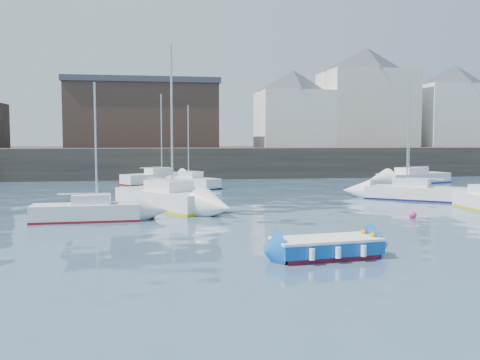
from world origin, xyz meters
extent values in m
plane|color=#2D4760|center=(0.00, 0.00, 0.00)|extent=(220.00, 220.00, 0.00)
cube|color=#28231E|center=(0.00, 35.00, 1.50)|extent=(90.00, 5.00, 3.00)
cube|color=#28231E|center=(0.00, 53.00, 1.40)|extent=(90.00, 32.00, 2.80)
cube|color=beige|center=(20.00, 42.00, 7.30)|extent=(10.00, 8.00, 9.00)
pyramid|color=#3A3D44|center=(20.00, 42.00, 13.20)|extent=(13.36, 13.36, 2.80)
cube|color=white|center=(31.00, 41.50, 6.55)|extent=(9.00, 7.00, 7.50)
pyramid|color=#3A3D44|center=(31.00, 41.50, 11.53)|extent=(11.88, 11.88, 2.45)
cube|color=white|center=(11.00, 41.50, 6.05)|extent=(8.00, 7.00, 6.50)
pyramid|color=#3A3D44|center=(11.00, 41.50, 10.53)|extent=(11.14, 11.14, 2.45)
cube|color=#3D2D26|center=(-6.00, 43.00, 6.30)|extent=(16.00, 10.00, 7.00)
cube|color=#3A3D44|center=(-6.00, 43.00, 10.10)|extent=(16.40, 10.40, 0.60)
cube|color=maroon|center=(0.56, -2.00, 0.08)|extent=(3.29, 1.69, 0.16)
cube|color=#0D50AA|center=(0.56, -2.00, 0.37)|extent=(3.59, 1.90, 0.43)
cube|color=white|center=(0.56, -2.00, 0.63)|extent=(3.66, 1.94, 0.08)
cube|color=white|center=(0.56, -2.00, 0.44)|extent=(2.85, 1.38, 0.39)
cube|color=#CCB48B|center=(0.56, -2.00, 0.54)|extent=(0.38, 1.05, 0.06)
cylinder|color=white|center=(-0.42, -1.29, 0.34)|extent=(0.18, 0.18, 0.34)
cylinder|color=white|center=(-0.20, -2.94, 0.34)|extent=(0.18, 0.18, 0.34)
cylinder|color=white|center=(0.45, -1.17, 0.34)|extent=(0.18, 0.18, 0.34)
cylinder|color=white|center=(0.67, -2.83, 0.34)|extent=(0.18, 0.18, 0.34)
cylinder|color=white|center=(1.33, -1.06, 0.34)|extent=(0.18, 0.18, 0.34)
cylinder|color=white|center=(1.54, -2.71, 0.34)|extent=(0.18, 0.18, 0.34)
cube|color=white|center=(-8.10, 7.39, 0.40)|extent=(4.99, 1.75, 0.81)
cube|color=maroon|center=(-8.10, 7.39, 0.05)|extent=(5.04, 1.76, 0.11)
cube|color=white|center=(-7.85, 7.40, 1.03)|extent=(1.77, 1.24, 0.45)
cylinder|color=silver|center=(-7.61, 7.41, 3.65)|extent=(0.09, 0.09, 5.68)
cube|color=white|center=(-4.33, 11.33, 0.52)|extent=(5.69, 6.93, 1.03)
cube|color=gold|center=(-4.33, 11.33, 0.07)|extent=(5.75, 7.00, 0.14)
cube|color=white|center=(-4.13, 11.04, 1.32)|extent=(2.72, 2.92, 0.57)
cylinder|color=silver|center=(-3.94, 10.76, 4.99)|extent=(0.11, 0.11, 7.91)
cube|color=white|center=(11.56, 13.13, 0.43)|extent=(6.11, 5.28, 0.85)
cube|color=#111143|center=(11.56, 13.13, 0.06)|extent=(6.17, 5.34, 0.11)
cube|color=white|center=(11.32, 13.31, 1.09)|extent=(2.61, 2.48, 0.47)
cylinder|color=silver|center=(11.07, 13.50, 4.40)|extent=(0.09, 0.09, 7.09)
cube|color=white|center=(-1.87, 24.05, 0.41)|extent=(4.26, 4.98, 0.82)
cube|color=#0E163B|center=(-1.87, 24.05, 0.05)|extent=(4.30, 5.03, 0.11)
cube|color=white|center=(-2.01, 24.25, 1.05)|extent=(2.01, 2.12, 0.45)
cylinder|color=silver|center=(-2.16, 24.45, 3.70)|extent=(0.09, 0.09, 5.75)
cube|color=white|center=(17.71, 25.38, 0.45)|extent=(7.28, 4.55, 0.89)
cube|color=#052EA4|center=(17.71, 25.38, 0.06)|extent=(7.36, 4.60, 0.12)
cube|color=white|center=(17.39, 25.25, 1.14)|extent=(2.87, 2.42, 0.50)
cylinder|color=silver|center=(17.06, 25.13, 4.89)|extent=(0.10, 0.10, 7.99)
cube|color=white|center=(-4.73, 28.39, 0.45)|extent=(6.11, 4.73, 0.90)
cube|color=maroon|center=(-4.73, 28.39, 0.06)|extent=(6.17, 4.78, 0.12)
cube|color=white|center=(-4.48, 28.54, 1.15)|extent=(2.54, 2.31, 0.50)
cylinder|color=silver|center=(-4.22, 28.69, 4.34)|extent=(0.10, 0.10, 6.88)
sphere|color=#F9236B|center=(-5.05, 7.83, 0.00)|extent=(0.43, 0.43, 0.43)
sphere|color=#F9236B|center=(7.55, 5.78, 0.00)|extent=(0.37, 0.37, 0.37)
sphere|color=#F9236B|center=(-2.00, 16.20, 0.00)|extent=(0.39, 0.39, 0.39)
camera|label=1|loc=(-4.95, -18.42, 3.83)|focal=40.00mm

